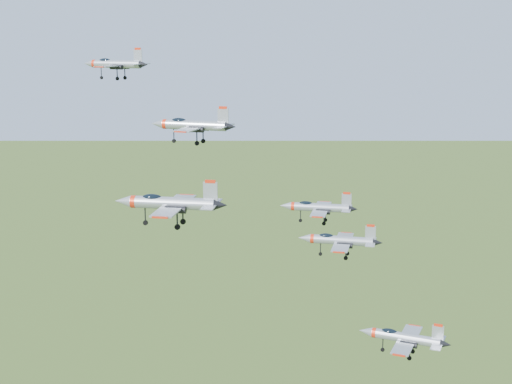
# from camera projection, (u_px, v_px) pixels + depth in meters

# --- Properties ---
(jet_lead) EXTENTS (12.48, 10.56, 3.37)m
(jet_lead) POSITION_uv_depth(u_px,v_px,m) (115.00, 64.00, 118.33)
(jet_lead) COLOR #959AA1
(jet_left_high) EXTENTS (12.99, 10.86, 3.48)m
(jet_left_high) POSITION_uv_depth(u_px,v_px,m) (192.00, 125.00, 100.64)
(jet_left_high) COLOR #959AA1
(jet_right_high) EXTENTS (13.94, 11.44, 3.74)m
(jet_right_high) POSITION_uv_depth(u_px,v_px,m) (169.00, 203.00, 84.95)
(jet_right_high) COLOR #959AA1
(jet_left_low) EXTENTS (11.56, 9.53, 3.09)m
(jet_left_low) POSITION_uv_depth(u_px,v_px,m) (318.00, 207.00, 104.41)
(jet_left_low) COLOR #959AA1
(jet_right_low) EXTENTS (11.21, 9.27, 3.00)m
(jet_right_low) POSITION_uv_depth(u_px,v_px,m) (339.00, 240.00, 93.76)
(jet_right_low) COLOR #959AA1
(jet_trail) EXTENTS (13.08, 11.07, 3.54)m
(jet_trail) POSITION_uv_depth(u_px,v_px,m) (403.00, 337.00, 101.38)
(jet_trail) COLOR #959AA1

